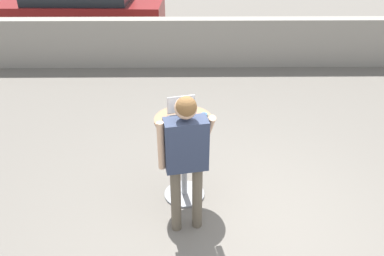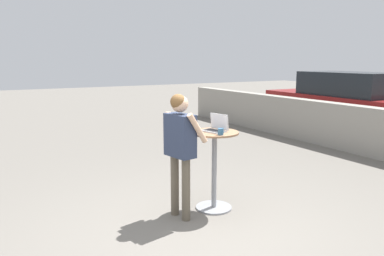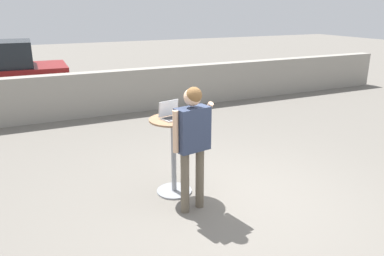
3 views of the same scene
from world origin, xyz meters
name	(u,v)px [view 2 (image 2 of 3)]	position (x,y,z in m)	size (l,w,h in m)	color
ground_plane	(197,234)	(0.00, 0.00, 0.00)	(50.00, 50.00, 0.00)	slate
cafe_table	(214,163)	(-0.57, 0.61, 0.66)	(0.66, 0.66, 1.09)	gray
laptop	(216,127)	(-0.58, 0.64, 1.15)	(0.36, 0.30, 0.23)	silver
coffee_mug	(221,132)	(-0.35, 0.56, 1.14)	(0.11, 0.08, 0.09)	#336084
standing_person	(180,140)	(-0.54, 0.06, 1.04)	(0.57, 0.42, 1.63)	brown
parked_car_near_street	(342,102)	(-3.41, 6.75, 0.88)	(4.64, 1.89, 1.72)	maroon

